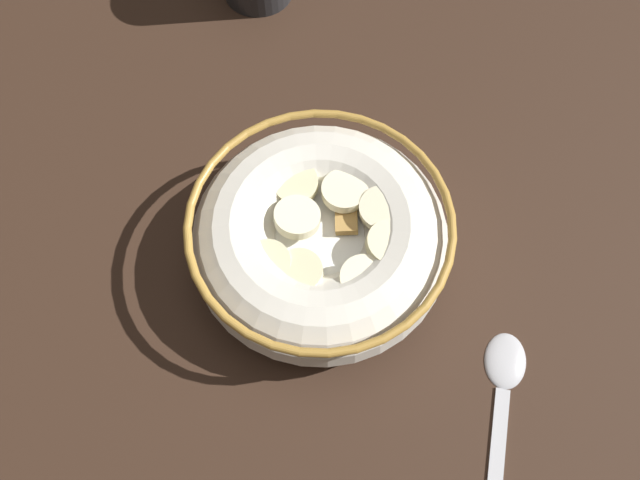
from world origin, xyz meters
TOP-DOWN VIEW (x-y plane):
  - ground_plane at (0.00, 0.00)cm, footprint 94.05×94.05cm
  - cereal_bowl at (-0.01, -0.00)cm, footprint 18.55×18.55cm
  - spoon at (-16.12, -3.75)cm, footprint 12.26×13.76cm

SIDE VIEW (x-z plane):
  - ground_plane at x=0.00cm, z-range -2.00..0.00cm
  - spoon at x=-16.12cm, z-range -0.07..0.73cm
  - cereal_bowl at x=-0.01cm, z-range 0.25..6.49cm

